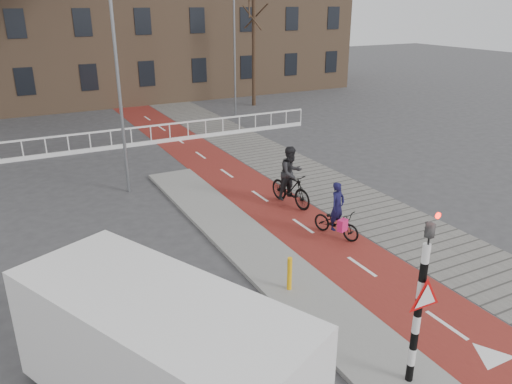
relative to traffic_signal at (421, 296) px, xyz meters
name	(u,v)px	position (x,y,z in m)	size (l,w,h in m)	color
ground	(365,320)	(0.60, 2.02, -1.99)	(120.00, 120.00, 0.00)	#38383A
bike_lane	(237,180)	(2.10, 12.02, -1.98)	(2.50, 60.00, 0.01)	maroon
sidewalk	(295,170)	(4.90, 12.02, -1.98)	(3.00, 60.00, 0.01)	slate
curb_island	(258,252)	(-0.10, 6.02, -1.93)	(1.80, 16.00, 0.12)	gray
traffic_signal	(421,296)	(0.00, 0.00, 0.00)	(0.80, 0.80, 3.68)	black
bollard	(290,274)	(-0.36, 3.82, -1.43)	(0.12, 0.12, 0.87)	#FBB20D
cyclist_near	(337,219)	(2.61, 5.94, -1.39)	(1.06, 1.75, 1.75)	black
cyclist_far	(291,181)	(2.67, 8.77, -1.09)	(1.04, 2.10, 2.16)	black
van	(160,354)	(-4.33, 1.55, -0.74)	(4.34, 5.92, 2.37)	white
railing	(47,151)	(-4.40, 19.02, -1.68)	(28.00, 0.10, 0.99)	silver
tree_right	(254,52)	(9.95, 25.69, 1.65)	(0.26, 0.26, 7.28)	black
streetlight_near	(120,98)	(-2.13, 12.81, 1.62)	(0.12, 0.12, 7.21)	slate
streetlight_right	(235,48)	(7.41, 23.35, 2.16)	(0.12, 0.12, 8.29)	slate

